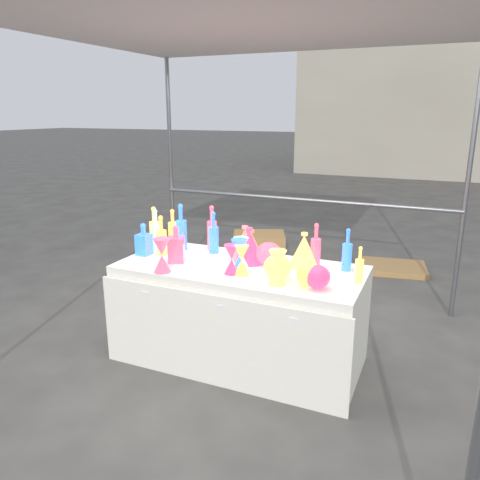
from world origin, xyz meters
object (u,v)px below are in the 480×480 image
at_px(hourglass_0, 162,255).
at_px(lampshade_0, 245,243).
at_px(globe_0, 310,276).
at_px(display_table, 240,314).
at_px(cardboard_box_closed, 259,251).
at_px(bottle_0, 173,227).

distance_m(hourglass_0, lampshade_0, 0.66).
bearing_deg(globe_0, display_table, 162.62).
relative_size(cardboard_box_closed, globe_0, 3.49).
distance_m(hourglass_0, globe_0, 1.04).
xyz_separation_m(hourglass_0, lampshade_0, (0.42, 0.51, 0.01)).
height_order(display_table, cardboard_box_closed, display_table).
relative_size(cardboard_box_closed, lampshade_0, 2.32).
xyz_separation_m(hourglass_0, globe_0, (1.03, 0.15, -0.05)).
bearing_deg(hourglass_0, cardboard_box_closed, 94.67).
distance_m(display_table, cardboard_box_closed, 2.17).
distance_m(bottle_0, lampshade_0, 0.73).
distance_m(display_table, lampshade_0, 0.54).
height_order(cardboard_box_closed, hourglass_0, hourglass_0).
distance_m(bottle_0, hourglass_0, 0.71).
relative_size(bottle_0, hourglass_0, 1.26).
xyz_separation_m(cardboard_box_closed, globe_0, (1.23, -2.25, 0.60)).
xyz_separation_m(bottle_0, globe_0, (1.33, -0.49, -0.08)).
xyz_separation_m(bottle_0, hourglass_0, (0.30, -0.64, -0.03)).
bearing_deg(bottle_0, cardboard_box_closed, 86.54).
relative_size(display_table, cardboard_box_closed, 3.04).
distance_m(globe_0, lampshade_0, 0.72).
relative_size(display_table, globe_0, 10.58).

